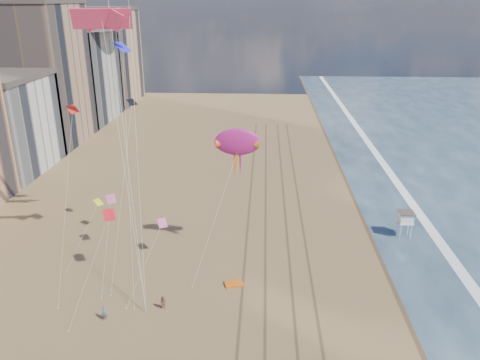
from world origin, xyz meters
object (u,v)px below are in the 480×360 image
show_kite (237,142)px  kite_flyer_a (105,313)px  kite_flyer_b (163,303)px  lifeguard_stand (406,218)px  grounded_kite (234,284)px

show_kite → kite_flyer_a: 21.77m
kite_flyer_a → kite_flyer_b: bearing=-6.8°
lifeguard_stand → kite_flyer_a: size_ratio=2.26×
show_kite → lifeguard_stand: bearing=16.5°
grounded_kite → kite_flyer_b: size_ratio=1.32×
show_kite → kite_flyer_a: show_kite is taller
show_kite → kite_flyer_b: (-6.72, -10.46, -13.42)m
lifeguard_stand → grounded_kite: size_ratio=1.80×
grounded_kite → kite_flyer_a: kite_flyer_a is taller
kite_flyer_a → lifeguard_stand: bearing=2.3°
grounded_kite → kite_flyer_b: (-6.64, -4.66, 0.63)m
lifeguard_stand → grounded_kite: (-21.12, -12.02, -2.59)m
kite_flyer_a → kite_flyer_b: (5.18, 1.92, -0.04)m
grounded_kite → lifeguard_stand: bearing=14.1°
kite_flyer_a → show_kite: bearing=19.0°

